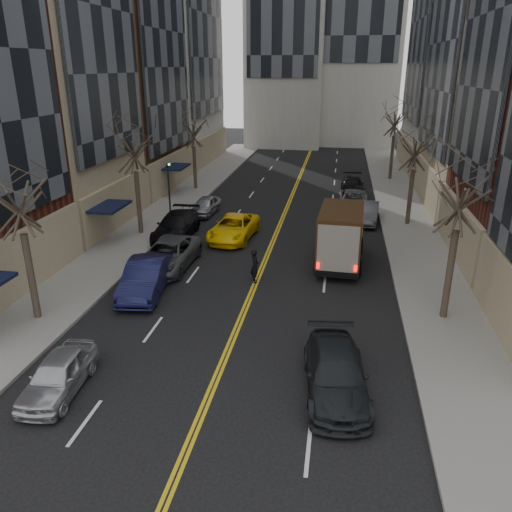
{
  "coord_description": "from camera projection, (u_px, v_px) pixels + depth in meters",
  "views": [
    {
      "loc": [
        3.91,
        -9.67,
        10.47
      ],
      "look_at": [
        0.32,
        11.66,
        2.2
      ],
      "focal_mm": 35.0,
      "sensor_mm": 36.0,
      "label": 1
    }
  ],
  "objects": [
    {
      "name": "taxi",
      "position": [
        234.0,
        228.0,
        32.02
      ],
      "size": [
        2.86,
        5.45,
        1.46
      ],
      "primitive_type": "imported",
      "rotation": [
        0.0,
        0.0,
        -0.08
      ],
      "color": "yellow",
      "rests_on": "ground"
    },
    {
      "name": "observer_sedan",
      "position": [
        336.0,
        374.0,
        16.86
      ],
      "size": [
        2.61,
        5.23,
        1.46
      ],
      "rotation": [
        0.0,
        0.0,
        0.11
      ],
      "color": "black",
      "rests_on": "ground"
    },
    {
      "name": "sidewalk_left",
      "position": [
        172.0,
        206.0,
        39.5
      ],
      "size": [
        4.0,
        66.0,
        0.15
      ],
      "primitive_type": "cube",
      "color": "slate",
      "rests_on": "ground"
    },
    {
      "name": "parked_rt_a",
      "position": [
        367.0,
        213.0,
        35.39
      ],
      "size": [
        1.93,
        4.43,
        1.42
      ],
      "primitive_type": "imported",
      "rotation": [
        0.0,
        0.0,
        -0.1
      ],
      "color": "#45474C",
      "rests_on": "ground"
    },
    {
      "name": "tree_rt_mid",
      "position": [
        417.0,
        136.0,
        32.72
      ],
      "size": [
        3.2,
        3.2,
        8.32
      ],
      "color": "#382D23",
      "rests_on": "sidewalk_right"
    },
    {
      "name": "parked_lf_c",
      "position": [
        168.0,
        255.0,
        27.39
      ],
      "size": [
        2.65,
        5.53,
        1.52
      ],
      "primitive_type": "imported",
      "rotation": [
        0.0,
        0.0,
        -0.02
      ],
      "color": "#474A4E",
      "rests_on": "ground"
    },
    {
      "name": "ground",
      "position": [
        171.0,
        487.0,
        13.26
      ],
      "size": [
        160.0,
        160.0,
        0.0
      ],
      "primitive_type": "plane",
      "color": "black",
      "rests_on": "ground"
    },
    {
      "name": "parked_lf_b",
      "position": [
        145.0,
        278.0,
        24.26
      ],
      "size": [
        2.38,
        5.18,
        1.65
      ],
      "primitive_type": "imported",
      "rotation": [
        0.0,
        0.0,
        0.13
      ],
      "color": "#111337",
      "rests_on": "ground"
    },
    {
      "name": "tree_lf_mid",
      "position": [
        133.0,
        133.0,
        30.69
      ],
      "size": [
        3.2,
        3.2,
        8.91
      ],
      "color": "#382D23",
      "rests_on": "sidewalk_left"
    },
    {
      "name": "parked_lf_d",
      "position": [
        176.0,
        226.0,
        32.25
      ],
      "size": [
        2.32,
        5.45,
        1.57
      ],
      "primitive_type": "imported",
      "rotation": [
        0.0,
        0.0,
        0.02
      ],
      "color": "black",
      "rests_on": "ground"
    },
    {
      "name": "parked_lf_a",
      "position": [
        58.0,
        375.0,
        16.92
      ],
      "size": [
        1.83,
        3.98,
        1.32
      ],
      "primitive_type": "imported",
      "rotation": [
        0.0,
        0.0,
        0.07
      ],
      "color": "#B5B7BD",
      "rests_on": "ground"
    },
    {
      "name": "tree_lf_near",
      "position": [
        14.0,
        180.0,
        19.76
      ],
      "size": [
        3.2,
        3.2,
        8.41
      ],
      "color": "#382D23",
      "rests_on": "sidewalk_left"
    },
    {
      "name": "sidewalk_right",
      "position": [
        407.0,
        217.0,
        36.7
      ],
      "size": [
        4.0,
        66.0,
        0.15
      ],
      "primitive_type": "cube",
      "color": "slate",
      "rests_on": "ground"
    },
    {
      "name": "tree_rt_far",
      "position": [
        396.0,
        109.0,
        46.33
      ],
      "size": [
        3.2,
        3.2,
        9.11
      ],
      "color": "#382D23",
      "rests_on": "sidewalk_right"
    },
    {
      "name": "ups_truck",
      "position": [
        341.0,
        236.0,
        27.62
      ],
      "size": [
        2.71,
        6.14,
        3.3
      ],
      "rotation": [
        0.0,
        0.0,
        -0.05
      ],
      "color": "black",
      "rests_on": "ground"
    },
    {
      "name": "traffic_signal",
      "position": [
        169.0,
        187.0,
        33.66
      ],
      "size": [
        0.29,
        0.26,
        4.7
      ],
      "color": "black",
      "rests_on": "sidewalk_left"
    },
    {
      "name": "parked_rt_b",
      "position": [
        353.0,
        200.0,
        38.72
      ],
      "size": [
        2.32,
        4.98,
        1.38
      ],
      "primitive_type": "imported",
      "rotation": [
        0.0,
        0.0,
        0.01
      ],
      "color": "#94979B",
      "rests_on": "ground"
    },
    {
      "name": "tree_rt_near",
      "position": [
        464.0,
        174.0,
        19.72
      ],
      "size": [
        3.2,
        3.2,
        8.71
      ],
      "color": "#382D23",
      "rests_on": "sidewalk_right"
    },
    {
      "name": "pedestrian",
      "position": [
        255.0,
        266.0,
        25.5
      ],
      "size": [
        0.61,
        0.75,
        1.77
      ],
      "primitive_type": "imported",
      "rotation": [
        0.0,
        0.0,
        1.91
      ],
      "color": "black",
      "rests_on": "ground"
    },
    {
      "name": "parked_rt_c",
      "position": [
        352.0,
        185.0,
        43.65
      ],
      "size": [
        2.01,
        4.88,
        1.41
      ],
      "primitive_type": "imported",
      "rotation": [
        0.0,
        0.0,
        0.01
      ],
      "color": "black",
      "rests_on": "ground"
    },
    {
      "name": "tree_lf_far",
      "position": [
        193.0,
        121.0,
        42.87
      ],
      "size": [
        3.2,
        3.2,
        8.12
      ],
      "color": "#382D23",
      "rests_on": "sidewalk_left"
    },
    {
      "name": "parked_lf_e",
      "position": [
        205.0,
        206.0,
        37.3
      ],
      "size": [
        1.83,
        3.96,
        1.31
      ],
      "primitive_type": "imported",
      "rotation": [
        0.0,
        0.0,
        -0.07
      ],
      "color": "#96989D",
      "rests_on": "ground"
    }
  ]
}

